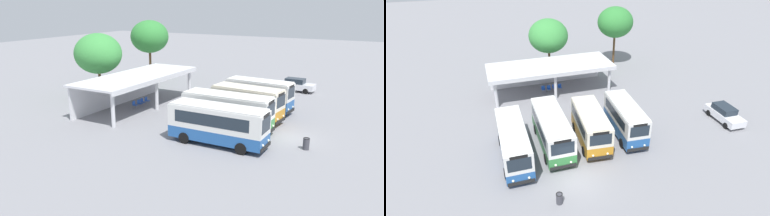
# 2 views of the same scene
# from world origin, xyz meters

# --- Properties ---
(ground_plane) EXTENTS (180.00, 180.00, 0.00)m
(ground_plane) POSITION_xyz_m (0.00, 0.00, 0.00)
(ground_plane) COLOR gray
(city_bus_nearest_orange) EXTENTS (2.37, 7.83, 3.13)m
(city_bus_nearest_orange) POSITION_xyz_m (-4.27, 4.46, 1.74)
(city_bus_nearest_orange) COLOR black
(city_bus_nearest_orange) RESTS_ON ground
(city_bus_second_in_row) EXTENTS (2.53, 7.86, 3.20)m
(city_bus_second_in_row) POSITION_xyz_m (-0.73, 5.25, 1.77)
(city_bus_second_in_row) COLOR black
(city_bus_second_in_row) RESTS_ON ground
(city_bus_middle_cream) EXTENTS (2.93, 6.82, 3.18)m
(city_bus_middle_cream) POSITION_xyz_m (2.81, 4.80, 1.76)
(city_bus_middle_cream) COLOR black
(city_bus_middle_cream) RESTS_ON ground
(city_bus_fourth_amber) EXTENTS (2.66, 6.83, 3.21)m
(city_bus_fourth_amber) POSITION_xyz_m (6.34, 4.91, 1.78)
(city_bus_fourth_amber) COLOR black
(city_bus_fourth_amber) RESTS_ON ground
(parked_car_flank) EXTENTS (1.97, 4.39, 1.62)m
(parked_car_flank) POSITION_xyz_m (17.28, 3.95, 0.83)
(parked_car_flank) COLOR black
(parked_car_flank) RESTS_ON ground
(terminal_canopy) EXTENTS (14.90, 5.69, 3.40)m
(terminal_canopy) POSITION_xyz_m (1.96, 17.29, 2.66)
(terminal_canopy) COLOR silver
(terminal_canopy) RESTS_ON ground
(waiting_chair_end_by_column) EXTENTS (0.45, 0.45, 0.86)m
(waiting_chair_end_by_column) POSITION_xyz_m (0.88, 16.34, 0.52)
(waiting_chair_end_by_column) COLOR slate
(waiting_chair_end_by_column) RESTS_ON ground
(waiting_chair_second_from_end) EXTENTS (0.45, 0.45, 0.86)m
(waiting_chair_second_from_end) POSITION_xyz_m (1.58, 16.25, 0.52)
(waiting_chair_second_from_end) COLOR slate
(waiting_chair_second_from_end) RESTS_ON ground
(waiting_chair_middle_seat) EXTENTS (0.45, 0.45, 0.86)m
(waiting_chair_middle_seat) POSITION_xyz_m (2.27, 16.35, 0.52)
(waiting_chair_middle_seat) COLOR slate
(waiting_chair_middle_seat) RESTS_ON ground
(waiting_chair_fourth_seat) EXTENTS (0.45, 0.45, 0.86)m
(waiting_chair_fourth_seat) POSITION_xyz_m (2.96, 16.29, 0.52)
(waiting_chair_fourth_seat) COLOR slate
(waiting_chair_fourth_seat) RESTS_ON ground
(roadside_tree_behind_canopy) EXTENTS (5.39, 5.39, 7.34)m
(roadside_tree_behind_canopy) POSITION_xyz_m (3.36, 23.15, 5.04)
(roadside_tree_behind_canopy) COLOR brown
(roadside_tree_behind_canopy) RESTS_ON ground
(roadside_tree_east_of_canopy) EXTENTS (5.07, 5.07, 8.40)m
(roadside_tree_east_of_canopy) POSITION_xyz_m (13.13, 22.86, 6.22)
(roadside_tree_east_of_canopy) COLOR brown
(roadside_tree_east_of_canopy) RESTS_ON ground
(litter_bin_apron) EXTENTS (0.49, 0.49, 0.90)m
(litter_bin_apron) POSITION_xyz_m (-1.99, -1.80, 0.46)
(litter_bin_apron) COLOR #3F3F47
(litter_bin_apron) RESTS_ON ground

